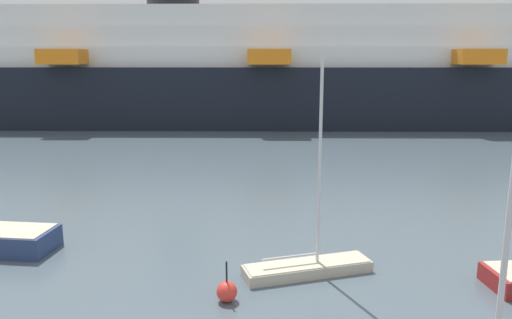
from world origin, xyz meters
TOP-DOWN VIEW (x-y plane):
  - sailboat_0 at (2.19, 8.48)m, footprint 4.89×2.69m
  - channel_buoy_0 at (-0.56, 6.25)m, footprint 0.68×0.68m
  - cruise_ship at (10.64, 53.77)m, footprint 124.75×22.00m

SIDE VIEW (x-z plane):
  - channel_buoy_0 at x=-0.56m, z-range -0.34..1.03m
  - sailboat_0 at x=2.19m, z-range -3.59..4.33m
  - cruise_ship at x=10.64m, z-range -3.64..16.13m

